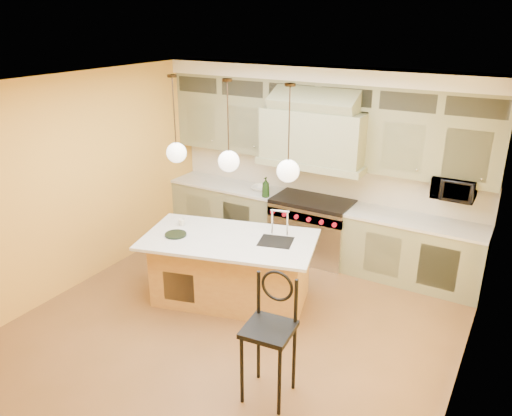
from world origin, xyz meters
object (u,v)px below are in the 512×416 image
Objects in this scene: counter_stool at (270,329)px; microwave at (454,188)px; kitchen_island at (231,268)px; range at (312,228)px.

microwave is at bearing 65.82° from counter_stool.
kitchen_island is at bearing -142.47° from microwave.
range is 2.18m from microwave.
microwave reaches higher than counter_stool.
range is at bearing 101.13° from counter_stool.
counter_stool is at bearing -60.59° from kitchen_island.
microwave reaches higher than kitchen_island.
microwave is (1.95, 0.11, 0.96)m from range.
microwave reaches higher than range.
counter_stool is (1.29, -1.31, 0.28)m from kitchen_island.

